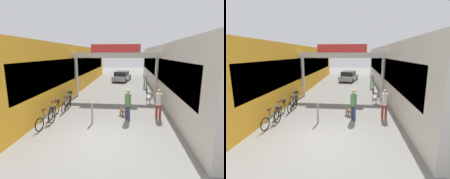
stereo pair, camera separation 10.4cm
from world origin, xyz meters
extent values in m
plane|color=gray|center=(0.00, 0.00, 0.00)|extent=(80.00, 80.00, 0.00)
cube|color=gold|center=(-5.10, 11.00, 2.18)|extent=(3.00, 26.00, 4.35)
cube|color=black|center=(-3.62, 11.00, 2.39)|extent=(0.04, 23.40, 1.74)
cube|color=beige|center=(5.10, 11.00, 2.18)|extent=(3.00, 26.00, 4.35)
cube|color=black|center=(3.62, 11.00, 2.39)|extent=(0.04, 23.40, 1.74)
cylinder|color=beige|center=(-3.35, 7.55, 1.65)|extent=(0.28, 0.28, 3.30)
cylinder|color=beige|center=(3.35, 7.55, 1.65)|extent=(0.28, 0.28, 3.30)
cube|color=beige|center=(0.00, 7.55, 3.52)|extent=(7.40, 0.44, 0.44)
cube|color=red|center=(0.00, 7.35, 4.06)|extent=(3.96, 0.10, 0.64)
cylinder|color=navy|center=(1.02, 2.53, 0.41)|extent=(0.19, 0.19, 0.81)
cylinder|color=navy|center=(1.14, 2.32, 0.41)|extent=(0.19, 0.19, 0.81)
cylinder|color=#4C7F47|center=(1.08, 2.43, 1.15)|extent=(0.47, 0.47, 0.67)
sphere|color=beige|center=(1.08, 2.43, 1.63)|extent=(0.32, 0.32, 0.23)
cylinder|color=#99332D|center=(2.74, 2.98, 0.39)|extent=(0.20, 0.20, 0.79)
cylinder|color=#99332D|center=(2.91, 2.80, 0.39)|extent=(0.20, 0.20, 0.79)
cylinder|color=silver|center=(2.83, 2.89, 1.11)|extent=(0.48, 0.48, 0.65)
sphere|color=beige|center=(2.83, 2.89, 1.58)|extent=(0.31, 0.31, 0.22)
cylinder|color=#4C7F47|center=(2.75, 11.69, 0.37)|extent=(0.17, 0.17, 0.73)
cylinder|color=#4C7F47|center=(2.98, 11.64, 0.37)|extent=(0.17, 0.17, 0.73)
cylinder|color=#8C9EB2|center=(2.86, 11.66, 1.04)|extent=(0.40, 0.40, 0.61)
sphere|color=beige|center=(2.86, 11.66, 1.48)|extent=(0.25, 0.25, 0.21)
ellipsoid|color=brown|center=(0.78, 3.08, 0.30)|extent=(0.51, 0.63, 0.23)
sphere|color=brown|center=(0.66, 3.30, 0.38)|extent=(0.27, 0.27, 0.20)
sphere|color=white|center=(0.70, 3.23, 0.29)|extent=(0.19, 0.19, 0.14)
cylinder|color=brown|center=(0.63, 3.19, 0.09)|extent=(0.10, 0.10, 0.18)
cylinder|color=brown|center=(0.76, 3.26, 0.09)|extent=(0.10, 0.10, 0.18)
cylinder|color=brown|center=(0.80, 2.89, 0.09)|extent=(0.10, 0.10, 0.18)
cylinder|color=brown|center=(0.94, 2.96, 0.09)|extent=(0.10, 0.10, 0.18)
torus|color=black|center=(-2.95, 1.56, 0.34)|extent=(0.14, 0.67, 0.67)
torus|color=black|center=(-3.09, 0.55, 0.34)|extent=(0.14, 0.67, 0.67)
cube|color=#234C9E|center=(-3.02, 1.05, 0.52)|extent=(0.17, 0.94, 0.34)
cylinder|color=#234C9E|center=(-3.04, 0.93, 0.74)|extent=(0.04, 0.04, 0.42)
cube|color=black|center=(-3.04, 0.93, 0.96)|extent=(0.13, 0.23, 0.05)
cylinder|color=#234C9E|center=(-2.96, 1.50, 0.72)|extent=(0.04, 0.04, 0.46)
cylinder|color=gray|center=(-2.96, 1.50, 0.96)|extent=(0.46, 0.09, 0.03)
cube|color=#332D28|center=(-2.93, 1.70, 0.80)|extent=(0.27, 0.23, 0.20)
torus|color=black|center=(-3.24, 2.99, 0.34)|extent=(0.09, 0.67, 0.67)
torus|color=black|center=(-3.18, 1.97, 0.34)|extent=(0.09, 0.67, 0.67)
cube|color=gold|center=(-3.21, 2.48, 0.52)|extent=(0.09, 0.94, 0.34)
cylinder|color=gold|center=(-3.21, 2.36, 0.74)|extent=(0.03, 0.03, 0.42)
cube|color=black|center=(-3.21, 2.36, 0.96)|extent=(0.11, 0.23, 0.05)
cylinder|color=gold|center=(-3.24, 2.93, 0.72)|extent=(0.03, 0.03, 0.46)
cylinder|color=gray|center=(-3.24, 2.93, 0.96)|extent=(0.46, 0.05, 0.03)
cube|color=#332D28|center=(-3.25, 3.13, 0.80)|extent=(0.25, 0.21, 0.20)
torus|color=black|center=(-2.89, 4.13, 0.34)|extent=(0.05, 0.67, 0.67)
torus|color=black|center=(-2.88, 3.11, 0.34)|extent=(0.05, 0.67, 0.67)
cube|color=beige|center=(-2.88, 3.62, 0.52)|extent=(0.04, 0.94, 0.34)
cylinder|color=beige|center=(-2.88, 3.50, 0.74)|extent=(0.03, 0.03, 0.42)
cube|color=black|center=(-2.88, 3.50, 0.96)|extent=(0.10, 0.22, 0.05)
cylinder|color=beige|center=(-2.89, 4.07, 0.72)|extent=(0.03, 0.03, 0.46)
cylinder|color=gray|center=(-2.89, 4.07, 0.96)|extent=(0.46, 0.03, 0.03)
cube|color=#332D28|center=(-2.89, 4.27, 0.80)|extent=(0.24, 0.20, 0.20)
torus|color=black|center=(-3.23, 5.38, 0.34)|extent=(0.13, 0.67, 0.67)
torus|color=black|center=(-3.11, 4.37, 0.34)|extent=(0.13, 0.67, 0.67)
cube|color=#338C4C|center=(-3.17, 4.87, 0.52)|extent=(0.15, 0.94, 0.34)
cylinder|color=#338C4C|center=(-3.16, 4.75, 0.74)|extent=(0.04, 0.04, 0.42)
cube|color=black|center=(-3.16, 4.75, 0.96)|extent=(0.13, 0.23, 0.05)
cylinder|color=#338C4C|center=(-3.23, 5.32, 0.72)|extent=(0.04, 0.04, 0.46)
cylinder|color=gray|center=(-3.23, 5.32, 0.96)|extent=(0.46, 0.08, 0.03)
cube|color=#332D28|center=(-3.25, 5.52, 0.80)|extent=(0.26, 0.23, 0.20)
cylinder|color=gray|center=(-0.79, 1.74, 0.50)|extent=(0.10, 0.10, 1.01)
sphere|color=gray|center=(-0.79, 1.74, 1.04)|extent=(0.10, 0.10, 0.10)
cylinder|color=gray|center=(2.46, 5.89, 0.23)|extent=(0.04, 0.04, 0.45)
cylinder|color=gray|center=(2.69, 6.14, 0.23)|extent=(0.04, 0.04, 0.45)
cylinder|color=gray|center=(2.71, 5.66, 0.23)|extent=(0.04, 0.04, 0.45)
cylinder|color=gray|center=(2.94, 5.91, 0.23)|extent=(0.04, 0.04, 0.45)
cube|color=silver|center=(2.70, 5.90, 0.47)|extent=(0.57, 0.57, 0.04)
cube|color=silver|center=(2.83, 5.78, 0.69)|extent=(0.30, 0.32, 0.40)
cylinder|color=gray|center=(2.97, 7.34, 0.23)|extent=(0.04, 0.04, 0.45)
cylinder|color=gray|center=(2.88, 7.01, 0.23)|extent=(0.04, 0.04, 0.45)
cylinder|color=gray|center=(2.64, 7.43, 0.23)|extent=(0.04, 0.04, 0.45)
cylinder|color=gray|center=(2.55, 7.10, 0.23)|extent=(0.04, 0.04, 0.45)
cube|color=black|center=(2.76, 7.22, 0.47)|extent=(0.49, 0.49, 0.04)
cube|color=black|center=(2.59, 7.27, 0.69)|extent=(0.15, 0.40, 0.40)
cube|color=#99999E|center=(0.17, 16.54, 0.48)|extent=(2.48, 4.26, 0.60)
cube|color=#1E2328|center=(0.14, 16.39, 1.06)|extent=(1.96, 2.46, 0.55)
cylinder|color=black|center=(-0.34, 18.11, 0.30)|extent=(0.31, 0.63, 0.60)
cylinder|color=black|center=(1.22, 17.81, 0.30)|extent=(0.31, 0.63, 0.60)
cylinder|color=black|center=(-0.89, 15.26, 0.30)|extent=(0.31, 0.63, 0.60)
cylinder|color=black|center=(0.67, 14.96, 0.30)|extent=(0.31, 0.63, 0.60)
camera|label=1|loc=(1.10, -6.88, 3.65)|focal=28.00mm
camera|label=2|loc=(1.21, -6.87, 3.65)|focal=28.00mm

